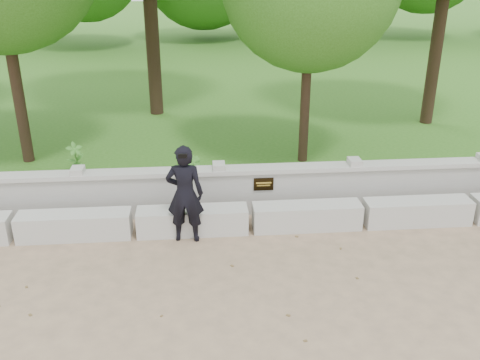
% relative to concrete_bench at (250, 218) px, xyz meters
% --- Properties ---
extents(ground, '(80.00, 80.00, 0.00)m').
position_rel_concrete_bench_xyz_m(ground, '(-0.00, -1.90, -0.22)').
color(ground, '#A08362').
rests_on(ground, ground).
extents(lawn, '(40.00, 22.00, 0.25)m').
position_rel_concrete_bench_xyz_m(lawn, '(-0.00, 12.10, -0.10)').
color(lawn, '#2B5C17').
rests_on(lawn, ground).
extents(concrete_bench, '(11.90, 0.45, 0.45)m').
position_rel_concrete_bench_xyz_m(concrete_bench, '(0.00, 0.00, 0.00)').
color(concrete_bench, '#B6B4AC').
rests_on(concrete_bench, ground).
extents(parapet_wall, '(12.50, 0.35, 0.90)m').
position_rel_concrete_bench_xyz_m(parapet_wall, '(0.00, 0.70, 0.24)').
color(parapet_wall, '#ABA9A2').
rests_on(parapet_wall, ground).
extents(man_main, '(0.66, 0.59, 1.69)m').
position_rel_concrete_bench_xyz_m(man_main, '(-1.11, -0.24, 0.62)').
color(man_main, black).
rests_on(man_main, ground).
extents(shrub_a, '(0.42, 0.39, 0.66)m').
position_rel_concrete_bench_xyz_m(shrub_a, '(-3.39, 2.33, 0.36)').
color(shrub_a, '#488F30').
rests_on(shrub_a, lawn).
extents(shrub_b, '(0.40, 0.41, 0.58)m').
position_rel_concrete_bench_xyz_m(shrub_b, '(-0.95, 1.49, 0.31)').
color(shrub_b, '#488F30').
rests_on(shrub_b, lawn).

